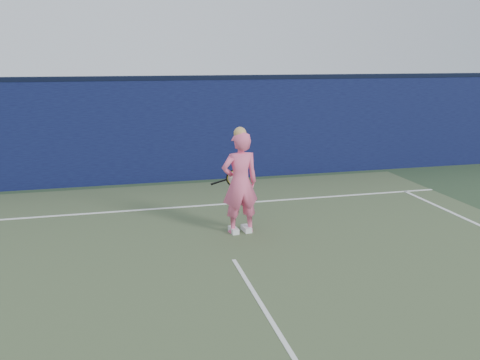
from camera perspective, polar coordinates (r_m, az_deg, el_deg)
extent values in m
plane|color=#273B24|center=(7.01, 1.23, -12.06)|extent=(80.00, 80.00, 0.00)
cube|color=#0C0F36|center=(12.83, -6.44, 5.53)|extent=(24.00, 0.40, 2.50)
cube|color=black|center=(12.71, -6.60, 11.34)|extent=(24.00, 0.42, 0.10)
imported|color=#FE6290|center=(8.84, 0.00, -0.35)|extent=(0.70, 0.50, 1.81)
sphere|color=tan|center=(8.67, 0.00, 5.26)|extent=(0.22, 0.22, 0.22)
cube|color=white|center=(9.12, 0.71, -5.50)|extent=(0.15, 0.29, 0.10)
cube|color=white|center=(9.05, -0.72, -5.67)|extent=(0.15, 0.29, 0.10)
torus|color=black|center=(9.21, -0.71, 0.24)|extent=(0.31, 0.10, 0.31)
torus|color=#D7EE16|center=(9.21, -0.71, 0.24)|extent=(0.25, 0.07, 0.25)
cylinder|color=beige|center=(9.21, -0.71, 0.24)|extent=(0.25, 0.06, 0.25)
cylinder|color=black|center=(9.22, -2.14, -0.14)|extent=(0.28, 0.04, 0.10)
cylinder|color=black|center=(9.23, -2.94, -0.39)|extent=(0.13, 0.04, 0.07)
cube|color=white|center=(10.67, -4.44, -2.89)|extent=(11.00, 0.08, 0.01)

